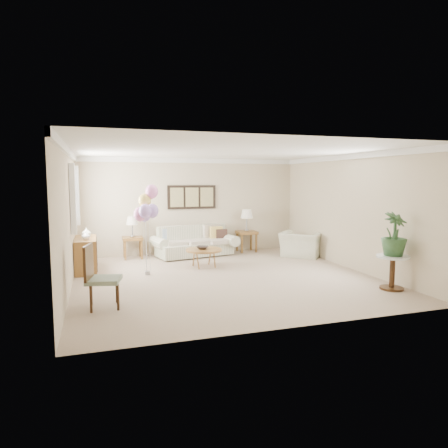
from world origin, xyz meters
name	(u,v)px	position (x,y,z in m)	size (l,w,h in m)	color
ground_plane	(225,277)	(0.00, 0.00, 0.00)	(6.00, 6.00, 0.00)	tan
room_shell	(218,199)	(-0.11, 0.09, 1.63)	(6.04, 6.04, 2.60)	beige
wall_art_triptych	(192,197)	(0.00, 2.96, 1.55)	(1.35, 0.06, 0.65)	black
sofa	(194,244)	(-0.05, 2.50, 0.32)	(2.33, 1.19, 0.80)	silver
end_table_left	(133,241)	(-1.65, 2.64, 0.47)	(0.51, 0.47, 0.56)	#915C2E
end_table_right	(247,234)	(1.51, 2.68, 0.49)	(0.54, 0.49, 0.59)	#915C2E
lamp_left	(132,221)	(-1.65, 2.64, 0.97)	(0.31, 0.31, 0.54)	gray
lamp_right	(247,215)	(1.51, 2.68, 1.05)	(0.35, 0.35, 0.61)	gray
coffee_table	(204,250)	(-0.16, 1.10, 0.39)	(0.84, 0.84, 0.42)	olive
decor_bowl	(202,248)	(-0.20, 1.09, 0.46)	(0.28, 0.28, 0.07)	#2C2420
armchair	(301,244)	(2.61, 1.54, 0.32)	(1.00, 0.87, 0.65)	silver
side_table	(393,264)	(2.68, -1.81, 0.48)	(0.59, 0.59, 0.63)	silver
potted_plant	(394,234)	(2.67, -1.81, 1.04)	(0.45, 0.45, 0.80)	#274821
accent_chair	(99,275)	(-2.50, -1.31, 0.53)	(0.60, 0.60, 1.02)	gray
credenza	(86,255)	(-2.76, 1.50, 0.37)	(0.46, 1.20, 0.74)	#915C2E
vase_white	(86,236)	(-2.74, 1.22, 0.83)	(0.18, 0.18, 0.19)	silver
vase_sage	(86,232)	(-2.74, 1.67, 0.85)	(0.20, 0.20, 0.21)	beige
balloon_cluster	(146,208)	(-1.50, 0.75, 1.44)	(0.54, 0.54, 1.93)	gray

